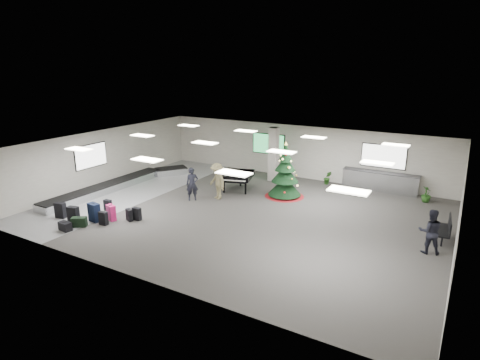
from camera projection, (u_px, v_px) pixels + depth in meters
The scene contains 22 objects.
ground at pixel (241, 212), 19.06m from camera, with size 18.00×18.00×0.00m, color #363331.
room_envelope at pixel (241, 160), 19.14m from camera, with size 18.02×14.02×3.21m.
baggage_carousel at pixel (121, 184), 22.69m from camera, with size 2.28×9.71×0.43m.
service_counter at pixel (380, 181), 22.03m from camera, with size 4.05×0.65×1.08m.
suitcase_0 at pixel (73, 215), 17.63m from camera, with size 0.53×0.37×0.78m.
suitcase_1 at pixel (103, 218), 17.46m from camera, with size 0.40×0.23×0.61m.
pink_suitcase at pixel (111, 213), 17.95m from camera, with size 0.51×0.38×0.73m.
suitcase_3 at pixel (137, 214), 17.99m from camera, with size 0.39×0.23×0.60m.
navy_suitcase at pixel (94, 212), 17.82m from camera, with size 0.58×0.39×0.86m.
suitcase_5 at pixel (60, 210), 18.23m from camera, with size 0.52×0.35×0.74m.
green_duffel at pixel (79, 222), 17.30m from camera, with size 0.69×0.61×0.44m.
suitcase_7 at pixel (129, 215), 17.92m from camera, with size 0.42×0.33×0.56m.
suitcase_8 at pixel (108, 205), 19.12m from camera, with size 0.38×0.22×0.56m.
black_duffel at pixel (65, 226), 16.88m from camera, with size 0.60×0.37×0.40m.
christmas_tree at pixel (285, 178), 20.99m from camera, with size 2.08×2.08×2.96m.
grand_piano at pixel (237, 176), 22.12m from camera, with size 2.02×2.34×1.14m.
bench at pixel (446, 228), 15.81m from camera, with size 0.64×1.58×0.98m.
traveler_a at pixel (192, 184), 20.45m from camera, with size 0.62×0.41×1.71m, color black.
traveler_b at pixel (217, 181), 20.66m from camera, with size 1.22×0.70×1.89m, color olive.
traveler_bench at pixel (430, 231), 14.73m from camera, with size 0.83×0.65×1.71m, color black.
potted_plant_left at pixel (328, 178), 23.29m from camera, with size 0.43×0.35×0.79m, color #133C13.
potted_plant_right at pixel (426, 194), 20.29m from camera, with size 0.46×0.46×0.82m, color #133C13.
Camera 1 is at (8.88, -15.50, 6.81)m, focal length 30.00 mm.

